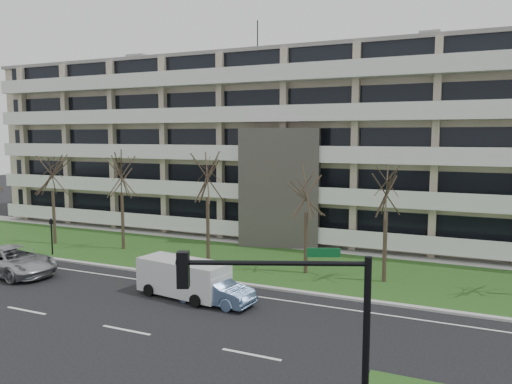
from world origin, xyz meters
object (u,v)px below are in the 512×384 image
at_px(silver_pickup, 12,261).
at_px(traffic_signal, 302,327).
at_px(white_van, 184,275).
at_px(pedestrian_signal, 52,232).
at_px(blue_sedan, 213,289).

distance_m(silver_pickup, traffic_signal, 24.03).
relative_size(silver_pickup, white_van, 1.17).
bearing_deg(white_van, silver_pickup, -168.35).
distance_m(white_van, traffic_signal, 14.54).
bearing_deg(pedestrian_signal, traffic_signal, -17.24).
relative_size(blue_sedan, pedestrian_signal, 1.67).
xyz_separation_m(silver_pickup, traffic_signal, (21.82, -9.65, 2.83)).
bearing_deg(traffic_signal, silver_pickup, 133.95).
bearing_deg(white_van, traffic_signal, -37.39).
xyz_separation_m(silver_pickup, white_van, (11.87, 0.64, 0.31)).
xyz_separation_m(white_van, traffic_signal, (9.96, -10.29, 2.52)).
bearing_deg(traffic_signal, blue_sedan, 106.86).
distance_m(blue_sedan, white_van, 1.95).
relative_size(traffic_signal, pedestrian_signal, 2.16).
relative_size(silver_pickup, pedestrian_signal, 2.33).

